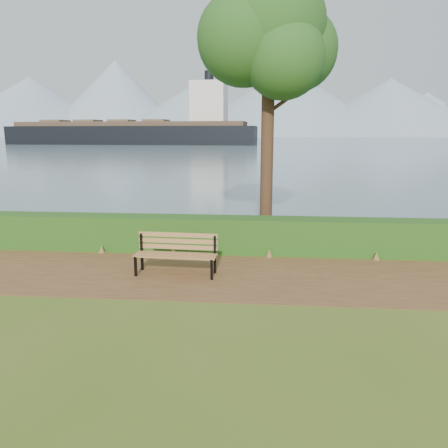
# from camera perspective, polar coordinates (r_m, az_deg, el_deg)

# --- Properties ---
(ground) EXTENTS (140.00, 140.00, 0.00)m
(ground) POSITION_cam_1_polar(r_m,az_deg,el_deg) (10.37, -2.92, -7.28)
(ground) COLOR #425C1A
(ground) RESTS_ON ground
(path) EXTENTS (40.00, 3.40, 0.01)m
(path) POSITION_cam_1_polar(r_m,az_deg,el_deg) (10.65, -2.69, -6.73)
(path) COLOR #52311C
(path) RESTS_ON ground
(hedge) EXTENTS (32.00, 0.85, 1.00)m
(hedge) POSITION_cam_1_polar(r_m,az_deg,el_deg) (12.71, -1.28, -1.32)
(hedge) COLOR #1D4D16
(hedge) RESTS_ON ground
(water) EXTENTS (700.00, 510.00, 0.00)m
(water) POSITION_cam_1_polar(r_m,az_deg,el_deg) (269.72, 5.08, 11.09)
(water) COLOR slate
(water) RESTS_ON ground
(mountains) EXTENTS (585.00, 190.00, 70.00)m
(mountains) POSITION_cam_1_polar(r_m,az_deg,el_deg) (416.59, 3.96, 15.17)
(mountains) COLOR #7F95AA
(mountains) RESTS_ON ground
(bench) EXTENTS (2.01, 0.68, 0.99)m
(bench) POSITION_cam_1_polar(r_m,az_deg,el_deg) (10.69, -6.23, -3.53)
(bench) COLOR black
(bench) RESTS_ON ground
(tree) EXTENTS (4.18, 3.51, 8.39)m
(tree) POSITION_cam_1_polar(r_m,az_deg,el_deg) (14.03, 5.92, 23.48)
(tree) COLOR #342115
(tree) RESTS_ON ground
(cargo_ship) EXTENTS (72.90, 16.30, 21.95)m
(cargo_ship) POSITION_cam_1_polar(r_m,az_deg,el_deg) (130.26, -11.02, 11.59)
(cargo_ship) COLOR black
(cargo_ship) RESTS_ON ground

